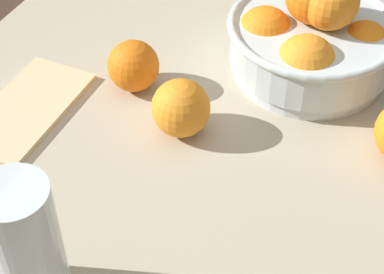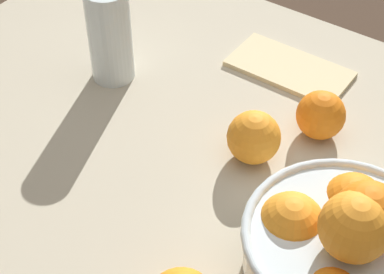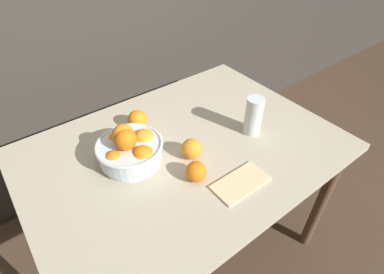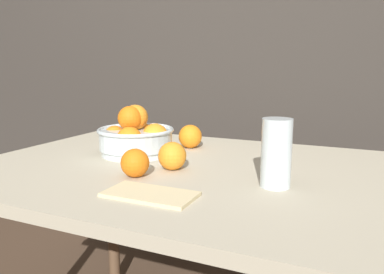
{
  "view_description": "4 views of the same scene",
  "coord_description": "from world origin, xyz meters",
  "px_view_note": "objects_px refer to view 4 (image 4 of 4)",
  "views": [
    {
      "loc": [
        0.55,
        0.21,
        1.3
      ],
      "look_at": [
        0.06,
        -0.01,
        0.79
      ],
      "focal_mm": 60.0,
      "sensor_mm": 36.0,
      "label": 1
    },
    {
      "loc": [
        -0.3,
        0.52,
        1.38
      ],
      "look_at": [
        0.04,
        0.02,
        0.8
      ],
      "focal_mm": 60.0,
      "sensor_mm": 36.0,
      "label": 2
    },
    {
      "loc": [
        -0.49,
        -0.7,
        1.5
      ],
      "look_at": [
        0.02,
        -0.03,
        0.79
      ],
      "focal_mm": 28.0,
      "sensor_mm": 36.0,
      "label": 3
    },
    {
      "loc": [
        0.44,
        -0.93,
        0.99
      ],
      "look_at": [
        0.02,
        0.01,
        0.8
      ],
      "focal_mm": 35.0,
      "sensor_mm": 36.0,
      "label": 4
    }
  ],
  "objects_px": {
    "juice_glass": "(276,156)",
    "orange_loose_aside": "(135,163)",
    "orange_loose_near_bowl": "(172,156)",
    "orange_loose_front": "(190,136)",
    "fruit_bowl": "(136,136)"
  },
  "relations": [
    {
      "from": "orange_loose_near_bowl",
      "to": "orange_loose_aside",
      "type": "bearing_deg",
      "value": -119.33
    },
    {
      "from": "orange_loose_near_bowl",
      "to": "orange_loose_front",
      "type": "xyz_separation_m",
      "value": [
        -0.07,
        0.27,
        0.0
      ]
    },
    {
      "from": "fruit_bowl",
      "to": "orange_loose_aside",
      "type": "bearing_deg",
      "value": -58.09
    },
    {
      "from": "orange_loose_front",
      "to": "orange_loose_aside",
      "type": "height_order",
      "value": "orange_loose_front"
    },
    {
      "from": "orange_loose_near_bowl",
      "to": "orange_loose_aside",
      "type": "height_order",
      "value": "orange_loose_near_bowl"
    },
    {
      "from": "fruit_bowl",
      "to": "orange_loose_near_bowl",
      "type": "xyz_separation_m",
      "value": [
        0.19,
        -0.12,
        -0.02
      ]
    },
    {
      "from": "juice_glass",
      "to": "orange_loose_near_bowl",
      "type": "xyz_separation_m",
      "value": [
        -0.28,
        0.03,
        -0.03
      ]
    },
    {
      "from": "orange_loose_front",
      "to": "orange_loose_near_bowl",
      "type": "bearing_deg",
      "value": -75.42
    },
    {
      "from": "fruit_bowl",
      "to": "orange_loose_aside",
      "type": "height_order",
      "value": "fruit_bowl"
    },
    {
      "from": "juice_glass",
      "to": "orange_loose_front",
      "type": "xyz_separation_m",
      "value": [
        -0.36,
        0.31,
        -0.03
      ]
    },
    {
      "from": "juice_glass",
      "to": "orange_loose_aside",
      "type": "xyz_separation_m",
      "value": [
        -0.34,
        -0.07,
        -0.04
      ]
    },
    {
      "from": "fruit_bowl",
      "to": "orange_loose_near_bowl",
      "type": "bearing_deg",
      "value": -31.51
    },
    {
      "from": "fruit_bowl",
      "to": "orange_loose_aside",
      "type": "xyz_separation_m",
      "value": [
        0.13,
        -0.21,
        -0.02
      ]
    },
    {
      "from": "fruit_bowl",
      "to": "orange_loose_aside",
      "type": "distance_m",
      "value": 0.25
    },
    {
      "from": "orange_loose_aside",
      "to": "orange_loose_front",
      "type": "bearing_deg",
      "value": 92.48
    }
  ]
}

